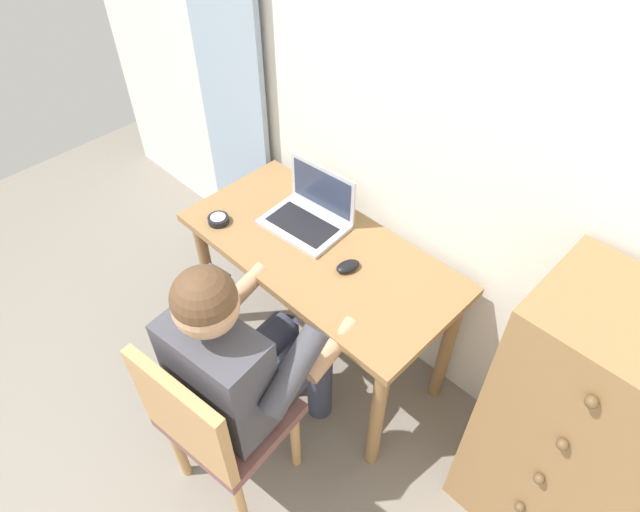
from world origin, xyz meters
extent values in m
cube|color=silver|center=(0.00, 2.20, 1.25)|extent=(4.80, 0.05, 2.50)
cube|color=#8EA3B7|center=(-1.17, 2.13, 1.08)|extent=(0.49, 0.03, 2.15)
cube|color=olive|center=(-0.28, 1.84, 0.72)|extent=(1.19, 0.57, 0.03)
cylinder|color=olive|center=(-0.82, 1.61, 0.35)|extent=(0.06, 0.06, 0.70)
cylinder|color=olive|center=(0.25, 1.61, 0.35)|extent=(0.06, 0.06, 0.70)
cylinder|color=olive|center=(-0.82, 2.07, 0.35)|extent=(0.06, 0.06, 0.70)
cylinder|color=olive|center=(0.25, 2.07, 0.35)|extent=(0.06, 0.06, 0.70)
cube|color=olive|center=(0.82, 1.93, 0.58)|extent=(0.54, 0.42, 1.17)
sphere|color=brown|center=(0.82, 1.70, 0.35)|extent=(0.04, 0.04, 0.04)
sphere|color=brown|center=(0.82, 1.70, 0.58)|extent=(0.04, 0.04, 0.04)
sphere|color=brown|center=(0.82, 1.70, 0.82)|extent=(0.04, 0.04, 0.04)
sphere|color=brown|center=(0.82, 1.70, 1.05)|extent=(0.04, 0.04, 0.04)
cube|color=brown|center=(-0.11, 1.20, 0.44)|extent=(0.46, 0.45, 0.05)
cube|color=tan|center=(-0.09, 1.02, 0.68)|extent=(0.42, 0.09, 0.42)
cylinder|color=tan|center=(0.04, 1.38, 0.21)|extent=(0.04, 0.04, 0.42)
cylinder|color=tan|center=(-0.30, 1.34, 0.21)|extent=(0.04, 0.04, 0.42)
cylinder|color=tan|center=(0.08, 1.06, 0.21)|extent=(0.04, 0.04, 0.42)
cylinder|color=tan|center=(-0.26, 1.02, 0.21)|extent=(0.04, 0.04, 0.42)
cylinder|color=#33384C|center=(-0.05, 1.43, 0.49)|extent=(0.19, 0.41, 0.14)
cylinder|color=#33384C|center=(-0.22, 1.41, 0.49)|extent=(0.19, 0.41, 0.14)
cylinder|color=#33384C|center=(-0.07, 1.63, 0.24)|extent=(0.11, 0.11, 0.49)
cylinder|color=#33384C|center=(-0.25, 1.60, 0.24)|extent=(0.11, 0.11, 0.49)
cube|color=#3F3F47|center=(-0.11, 1.19, 0.72)|extent=(0.38, 0.24, 0.46)
cylinder|color=#3F3F47|center=(0.10, 1.34, 0.80)|extent=(0.12, 0.31, 0.25)
cylinder|color=#3F3F47|center=(-0.34, 1.29, 0.80)|extent=(0.12, 0.31, 0.25)
cylinder|color=tan|center=(0.07, 1.54, 0.69)|extent=(0.10, 0.27, 0.11)
cylinder|color=tan|center=(-0.37, 1.49, 0.69)|extent=(0.10, 0.27, 0.11)
sphere|color=tan|center=(-0.11, 1.20, 1.08)|extent=(0.20, 0.20, 0.20)
sphere|color=#513823|center=(-0.11, 1.20, 1.11)|extent=(0.20, 0.20, 0.20)
cube|color=#B7BABF|center=(-0.43, 1.89, 0.75)|extent=(0.36, 0.27, 0.02)
cube|color=black|center=(-0.43, 1.88, 0.76)|extent=(0.30, 0.18, 0.00)
cube|color=#B7BABF|center=(-0.44, 2.02, 0.87)|extent=(0.34, 0.04, 0.22)
cube|color=#2D3851|center=(-0.44, 2.01, 0.87)|extent=(0.31, 0.03, 0.18)
ellipsoid|color=black|center=(-0.13, 1.84, 0.75)|extent=(0.09, 0.11, 0.03)
cylinder|color=black|center=(-0.71, 1.65, 0.75)|extent=(0.09, 0.09, 0.03)
cylinder|color=silver|center=(-0.71, 1.65, 0.77)|extent=(0.06, 0.06, 0.00)
camera|label=1|loc=(0.83, 0.71, 2.29)|focal=30.59mm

